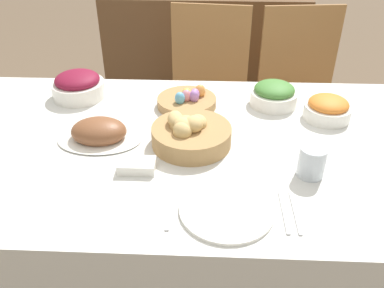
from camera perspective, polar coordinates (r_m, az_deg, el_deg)
The scene contains 17 objects.
ground_plane at distance 1.91m, azimuth 0.20°, elevation -19.55°, with size 12.00×12.00×0.00m, color brown.
dining_table at distance 1.62m, azimuth 0.23°, elevation -11.25°, with size 1.86×1.00×0.77m.
chair_far_center at distance 2.24m, azimuth 2.11°, elevation 6.75°, with size 0.46×0.46×0.99m.
chair_far_right at distance 2.29m, azimuth 14.84°, elevation 6.28°, with size 0.46×0.46×0.99m.
sideboard at distance 2.90m, azimuth 1.69°, elevation 11.70°, with size 1.31×0.44×0.91m.
bread_basket at distance 1.34m, azimuth -0.29°, elevation 1.57°, with size 0.27×0.27×0.11m.
egg_basket at distance 1.59m, azimuth -0.64°, elevation 6.10°, with size 0.23×0.23×0.08m.
ham_platter at distance 1.41m, azimuth -12.87°, elevation 1.64°, with size 0.29×0.20×0.09m.
beet_salad_bowl at distance 1.71m, azimuth -15.70°, elevation 7.91°, with size 0.21×0.21×0.11m.
green_salad_bowl at distance 1.62m, azimuth 11.42°, elevation 6.85°, with size 0.18×0.18×0.09m.
carrot_bowl at distance 1.58m, azimuth 18.50°, elevation 4.75°, with size 0.17×0.17×0.09m.
dinner_plate at distance 1.10m, azimuth 4.88°, elevation -9.15°, with size 0.26×0.26×0.01m.
fork at distance 1.11m, azimuth -3.15°, elevation -9.02°, with size 0.01×0.17×0.00m.
knife at distance 1.12m, azimuth 12.80°, elevation -9.28°, with size 0.01×0.17×0.00m.
spoon at distance 1.13m, azimuth 14.31°, elevation -9.27°, with size 0.01×0.17×0.00m.
drinking_cup at distance 1.25m, azimuth 16.47°, elevation -2.41°, with size 0.08×0.08×0.10m.
butter_dish at distance 1.25m, azimuth -7.72°, elevation -3.04°, with size 0.11×0.07×0.03m.
Camera 1 is at (0.05, -1.15, 1.52)m, focal length 38.00 mm.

